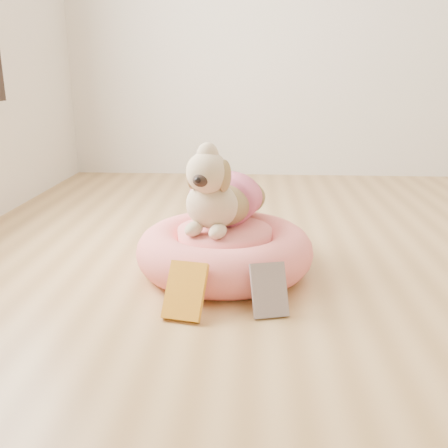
# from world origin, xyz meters

# --- Properties ---
(floor) EXTENTS (4.50, 4.50, 0.00)m
(floor) POSITION_xyz_m (0.00, 0.00, 0.00)
(floor) COLOR #AB7E47
(floor) RESTS_ON ground
(pet_bed) EXTENTS (0.72, 0.72, 0.19)m
(pet_bed) POSITION_xyz_m (-0.66, 0.18, 0.09)
(pet_bed) COLOR #E57059
(pet_bed) RESTS_ON floor
(dog) EXTENTS (0.47, 0.57, 0.36)m
(dog) POSITION_xyz_m (-0.68, 0.22, 0.37)
(dog) COLOR brown
(dog) RESTS_ON pet_bed
(book_yellow) EXTENTS (0.16, 0.16, 0.18)m
(book_yellow) POSITION_xyz_m (-0.77, -0.22, 0.09)
(book_yellow) COLOR yellow
(book_yellow) RESTS_ON floor
(book_white) EXTENTS (0.14, 0.12, 0.17)m
(book_white) POSITION_xyz_m (-0.49, -0.20, 0.09)
(book_white) COLOR silver
(book_white) RESTS_ON floor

